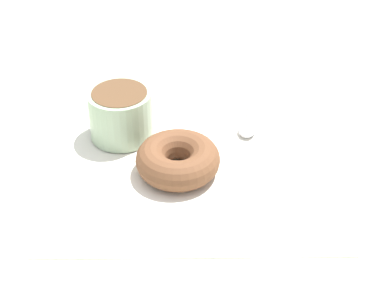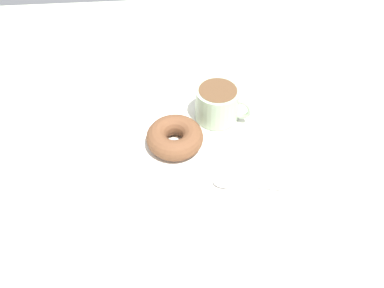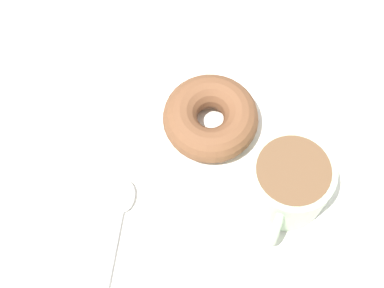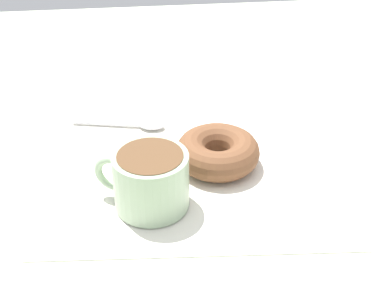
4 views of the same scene
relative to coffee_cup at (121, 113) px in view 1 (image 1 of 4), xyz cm
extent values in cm
cube|color=beige|center=(7.76, 11.32, -4.82)|extent=(120.00, 120.00, 2.00)
cube|color=white|center=(5.83, 9.00, -3.67)|extent=(38.55, 38.55, 0.30)
cylinder|color=#9EB793|center=(0.15, -0.07, -0.19)|extent=(8.53, 8.53, 6.67)
cylinder|color=brown|center=(0.15, -0.07, 2.95)|extent=(7.33, 7.33, 0.60)
torus|color=#9EB793|center=(-4.08, 1.82, -0.19)|extent=(4.60, 2.71, 4.64)
torus|color=brown|center=(8.84, 6.97, -1.59)|extent=(10.61, 10.61, 3.87)
ellipsoid|color=silver|center=(1.05, 17.00, -3.07)|extent=(4.04, 3.13, 0.90)
cylinder|color=silver|center=(-5.12, 18.38, -3.24)|extent=(10.41, 2.85, 0.56)
camera|label=1|loc=(72.21, 3.26, 47.15)|focal=60.00mm
camera|label=2|loc=(10.25, 61.82, 55.11)|focal=40.00mm
camera|label=3|loc=(-17.60, 11.03, 51.04)|focal=50.00mm
camera|label=4|loc=(-0.95, -48.28, 35.61)|focal=50.00mm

